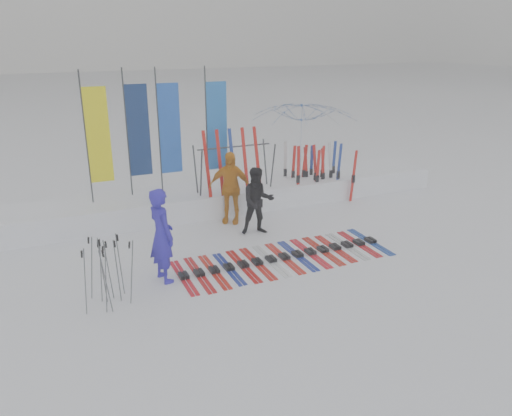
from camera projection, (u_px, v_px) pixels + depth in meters
name	position (u px, v px, depth m)	size (l,w,h in m)	color
ground	(280.00, 283.00, 9.65)	(120.00, 120.00, 0.00)	white
snow_bank	(205.00, 200.00, 13.52)	(14.00, 1.60, 0.60)	white
person_blue	(162.00, 235.00, 9.49)	(0.68, 0.45, 1.87)	#271EAF
person_black	(258.00, 201.00, 11.80)	(0.79, 0.62, 1.63)	black
person_yellow	(230.00, 187.00, 12.49)	(1.07, 0.45, 1.83)	orange
tent_canopy	(303.00, 147.00, 14.78)	(3.03, 3.09, 2.78)	white
ski_row	(284.00, 257.00, 10.69)	(4.62, 1.69, 0.07)	red
pole_cluster	(107.00, 273.00, 8.74)	(0.91, 0.68, 1.24)	#595B60
feather_flags	(156.00, 131.00, 12.60)	(3.61, 0.26, 3.20)	#383A3F
ski_rack	(234.00, 162.00, 13.09)	(2.04, 0.80, 1.23)	#383A3F
upright_skis	(316.00, 172.00, 14.35)	(1.67, 1.19, 1.69)	red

